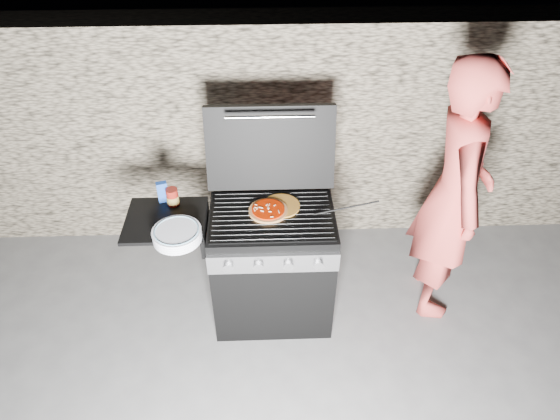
{
  "coord_description": "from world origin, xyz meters",
  "views": [
    {
      "loc": [
        -0.04,
        -2.41,
        2.91
      ],
      "look_at": [
        0.05,
        0.0,
        0.95
      ],
      "focal_mm": 32.0,
      "sensor_mm": 36.0,
      "label": 1
    }
  ],
  "objects_px": {
    "sauce_jar": "(172,197)",
    "person": "(453,195)",
    "gas_grill": "(236,267)",
    "pizza_topped": "(268,210)"
  },
  "relations": [
    {
      "from": "pizza_topped",
      "to": "person",
      "type": "distance_m",
      "value": 1.21
    },
    {
      "from": "sauce_jar",
      "to": "person",
      "type": "xyz_separation_m",
      "value": [
        1.82,
        -0.03,
        -0.01
      ]
    },
    {
      "from": "gas_grill",
      "to": "person",
      "type": "xyz_separation_m",
      "value": [
        1.43,
        0.12,
        0.49
      ]
    },
    {
      "from": "gas_grill",
      "to": "sauce_jar",
      "type": "xyz_separation_m",
      "value": [
        -0.39,
        0.14,
        0.51
      ]
    },
    {
      "from": "gas_grill",
      "to": "pizza_topped",
      "type": "bearing_deg",
      "value": 8.15
    },
    {
      "from": "pizza_topped",
      "to": "sauce_jar",
      "type": "height_order",
      "value": "sauce_jar"
    },
    {
      "from": "gas_grill",
      "to": "person",
      "type": "distance_m",
      "value": 1.52
    },
    {
      "from": "pizza_topped",
      "to": "gas_grill",
      "type": "bearing_deg",
      "value": -171.85
    },
    {
      "from": "pizza_topped",
      "to": "person",
      "type": "xyz_separation_m",
      "value": [
        1.2,
        0.08,
        0.02
      ]
    },
    {
      "from": "sauce_jar",
      "to": "person",
      "type": "distance_m",
      "value": 1.82
    }
  ]
}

